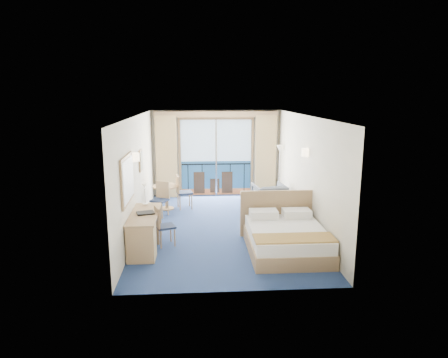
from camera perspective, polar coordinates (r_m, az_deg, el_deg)
floor at (r=9.84m, az=-0.21°, el=-6.88°), size 6.50×6.50×0.00m
room_walls at (r=9.41m, az=-0.21°, el=3.41°), size 4.04×6.54×2.72m
balcony_door at (r=12.68m, az=-1.16°, el=2.78°), size 2.36×0.03×2.52m
curtain_left at (r=12.54m, az=-8.20°, el=3.16°), size 0.65×0.22×2.55m
curtain_right at (r=12.68m, az=5.93°, el=3.32°), size 0.65×0.22×2.55m
pelmet at (r=12.41m, az=-1.13°, el=9.25°), size 3.80×0.25×0.18m
mirror at (r=8.07m, az=-13.63°, el=-0.04°), size 0.05×1.25×0.95m
wall_print at (r=9.96m, az=-11.79°, el=2.61°), size 0.04×0.42×0.52m
sconce_left at (r=8.89m, az=-12.57°, el=3.08°), size 0.18×0.18×0.18m
sconce_right at (r=9.57m, az=11.54°, el=3.75°), size 0.18×0.18×0.18m
bed at (r=8.42m, az=8.80°, el=-8.22°), size 1.69×2.01×1.06m
nightstand at (r=9.86m, az=10.35°, el=-5.52°), size 0.38×0.36×0.50m
phone at (r=9.80m, az=10.17°, el=-3.86°), size 0.23×0.21×0.08m
armchair at (r=11.10m, az=6.47°, el=-2.65°), size 0.93×0.95×0.77m
floor_lamp at (r=12.13m, az=7.96°, el=2.89°), size 0.23×0.23×1.69m
desk at (r=8.15m, az=-11.62°, el=-8.05°), size 0.56×1.64×0.77m
desk_chair at (r=8.64m, az=-8.85°, el=-6.33°), size 0.49×0.48×0.87m
folder at (r=8.43m, az=-11.16°, el=-4.77°), size 0.41×0.35×0.03m
desk_lamp at (r=8.97m, az=-11.27°, el=-1.52°), size 0.13×0.13×0.47m
round_table at (r=11.32m, az=-8.26°, el=-1.74°), size 0.75×0.75×0.68m
table_chair_a at (r=11.30m, az=-6.07°, el=-1.56°), size 0.50×0.49×0.96m
table_chair_b at (r=10.74m, az=-9.00°, el=-2.52°), size 0.53×0.53×0.91m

